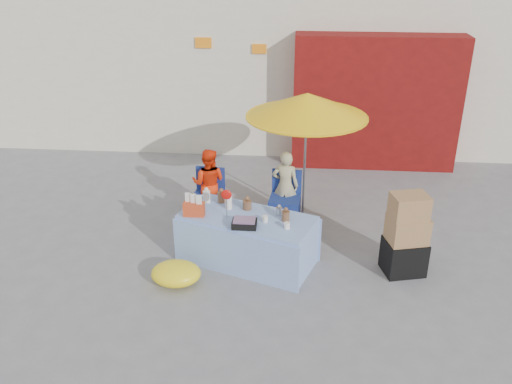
# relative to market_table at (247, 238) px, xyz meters

# --- Properties ---
(ground) EXTENTS (80.00, 80.00, 0.00)m
(ground) POSITION_rel_market_table_xyz_m (-0.05, -0.39, -0.37)
(ground) COLOR slate
(ground) RESTS_ON ground
(market_table) EXTENTS (2.08, 1.48, 1.14)m
(market_table) POSITION_rel_market_table_xyz_m (0.00, 0.00, 0.00)
(market_table) COLOR #8BA8DF
(market_table) RESTS_ON ground
(chair_left) EXTENTS (0.52, 0.51, 0.85)m
(chair_left) POSITION_rel_market_table_xyz_m (-0.76, 1.21, -0.12)
(chair_left) COLOR navy
(chair_left) RESTS_ON ground
(chair_right) EXTENTS (0.52, 0.51, 0.85)m
(chair_right) POSITION_rel_market_table_xyz_m (0.49, 1.21, -0.12)
(chair_right) COLOR navy
(chair_right) RESTS_ON ground
(vendor_orange) EXTENTS (0.62, 0.50, 1.18)m
(vendor_orange) POSITION_rel_market_table_xyz_m (-0.76, 1.34, 0.22)
(vendor_orange) COLOR #FF340D
(vendor_orange) RESTS_ON ground
(vendor_beige) EXTENTS (0.46, 0.32, 1.18)m
(vendor_beige) POSITION_rel_market_table_xyz_m (0.49, 1.34, 0.22)
(vendor_beige) COLOR #BCB385
(vendor_beige) RESTS_ON ground
(umbrella) EXTENTS (1.90, 1.90, 2.09)m
(umbrella) POSITION_rel_market_table_xyz_m (0.79, 1.49, 1.52)
(umbrella) COLOR gray
(umbrella) RESTS_ON ground
(box_stack) EXTENTS (0.63, 0.56, 1.19)m
(box_stack) POSITION_rel_market_table_xyz_m (2.18, -0.10, 0.18)
(box_stack) COLOR black
(box_stack) RESTS_ON ground
(tarp_bundle) EXTENTS (0.69, 0.55, 0.30)m
(tarp_bundle) POSITION_rel_market_table_xyz_m (-0.90, -0.63, -0.22)
(tarp_bundle) COLOR yellow
(tarp_bundle) RESTS_ON ground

